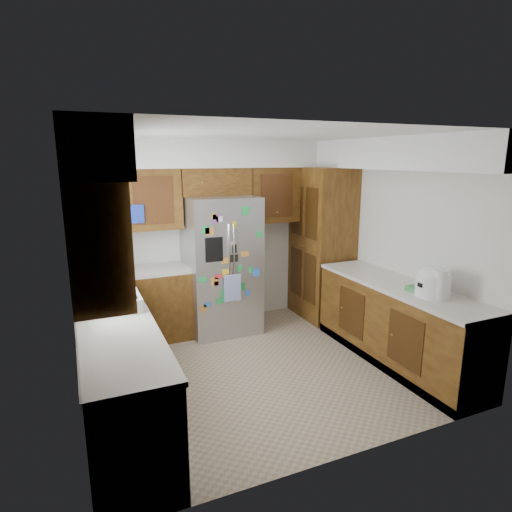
% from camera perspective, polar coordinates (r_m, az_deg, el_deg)
% --- Properties ---
extents(floor, '(3.60, 3.60, 0.00)m').
position_cam_1_polar(floor, '(4.91, 0.33, -14.67)').
color(floor, tan).
rests_on(floor, ground).
extents(room_shell, '(3.64, 3.24, 2.52)m').
position_cam_1_polar(room_shell, '(4.67, -2.66, 7.36)').
color(room_shell, silver).
rests_on(room_shell, ground).
extents(left_counter_run, '(1.36, 3.20, 0.92)m').
position_cam_1_polar(left_counter_run, '(4.43, -16.52, -12.27)').
color(left_counter_run, '#40210C').
rests_on(left_counter_run, ground).
extents(right_counter_run, '(0.63, 2.25, 0.92)m').
position_cam_1_polar(right_counter_run, '(5.13, 18.30, -8.93)').
color(right_counter_run, '#40210C').
rests_on(right_counter_run, ground).
extents(pantry, '(0.60, 0.90, 2.15)m').
position_cam_1_polar(pantry, '(6.20, 8.76, 1.62)').
color(pantry, '#40210C').
rests_on(pantry, ground).
extents(fridge, '(0.90, 0.79, 1.80)m').
position_cam_1_polar(fridge, '(5.64, -4.61, -1.20)').
color(fridge, '#9F9EA3').
rests_on(fridge, ground).
extents(bridge_cabinet, '(0.96, 0.34, 0.35)m').
position_cam_1_polar(bridge_cabinet, '(5.70, -5.56, 9.86)').
color(bridge_cabinet, '#40210C').
rests_on(bridge_cabinet, fridge).
extents(fridge_top_items, '(0.64, 0.28, 0.25)m').
position_cam_1_polar(fridge_top_items, '(5.65, -6.56, 12.78)').
color(fridge_top_items, '#1753A0').
rests_on(fridge_top_items, bridge_cabinet).
extents(sink_assembly, '(0.52, 0.70, 0.37)m').
position_cam_1_polar(sink_assembly, '(4.28, -18.96, -5.29)').
color(sink_assembly, white).
rests_on(sink_assembly, left_counter_run).
extents(left_counter_clutter, '(0.34, 0.79, 0.38)m').
position_cam_1_polar(left_counter_clutter, '(4.96, -19.72, -2.12)').
color(left_counter_clutter, black).
rests_on(left_counter_clutter, left_counter_run).
extents(rice_cooker, '(0.35, 0.34, 0.30)m').
position_cam_1_polar(rice_cooker, '(4.63, 22.55, -3.11)').
color(rice_cooker, white).
rests_on(rice_cooker, right_counter_run).
extents(paper_towel, '(0.13, 0.13, 0.30)m').
position_cam_1_polar(paper_towel, '(4.53, 23.30, -3.59)').
color(paper_towel, white).
rests_on(paper_towel, right_counter_run).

